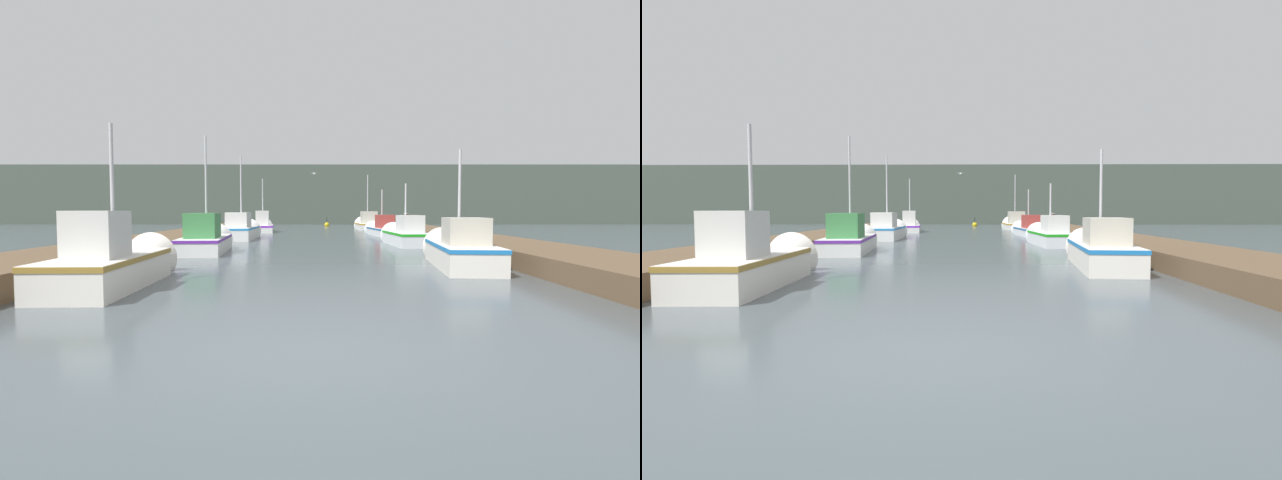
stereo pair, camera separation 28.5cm
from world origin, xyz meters
TOP-DOWN VIEW (x-y plane):
  - ground_plane at (0.00, 0.00)m, footprint 200.00×200.00m
  - dock_left at (-6.66, 16.00)m, footprint 2.86×40.00m
  - dock_right at (6.66, 16.00)m, footprint 2.86×40.00m
  - distant_shore_ridge at (0.00, 58.08)m, footprint 120.00×16.00m
  - fishing_boat_0 at (-4.22, 5.25)m, footprint 1.60×5.02m
  - fishing_boat_1 at (4.10, 9.13)m, footprint 1.88×5.93m
  - fishing_boat_2 at (-4.26, 13.99)m, footprint 1.95×5.80m
  - fishing_boat_3 at (4.03, 17.72)m, footprint 1.73×5.22m
  - fishing_boat_4 at (-4.23, 22.48)m, footprint 1.57×5.67m
  - fishing_boat_5 at (4.03, 26.64)m, footprint 1.73×5.54m
  - fishing_boat_6 at (-4.10, 31.44)m, footprint 1.88×5.28m
  - fishing_boat_7 at (4.03, 36.26)m, footprint 1.96×4.75m
  - mooring_piling_0 at (5.45, 25.60)m, footprint 0.31×0.31m
  - channel_buoy at (0.79, 44.18)m, footprint 0.49×0.49m
  - seagull_lead at (-0.31, 27.41)m, footprint 0.45×0.49m

SIDE VIEW (x-z plane):
  - ground_plane at x=0.00m, z-range 0.00..0.00m
  - channel_buoy at x=0.79m, z-range -0.35..0.64m
  - dock_left at x=-6.66m, z-range 0.00..0.51m
  - dock_right at x=6.66m, z-range 0.00..0.51m
  - fishing_boat_5 at x=4.03m, z-range -1.24..2.03m
  - fishing_boat_7 at x=4.03m, z-range -2.10..2.96m
  - fishing_boat_6 at x=-4.10m, z-range -1.73..2.61m
  - fishing_boat_3 at x=4.03m, z-range -1.15..2.03m
  - fishing_boat_1 at x=4.10m, z-range -1.35..2.27m
  - fishing_boat_2 at x=-4.26m, z-range -1.95..2.89m
  - fishing_boat_0 at x=-4.22m, z-range -1.39..2.34m
  - fishing_boat_4 at x=-4.23m, z-range -1.99..2.97m
  - mooring_piling_0 at x=5.45m, z-range 0.01..1.42m
  - distant_shore_ridge at x=0.00m, z-range 0.00..6.63m
  - seagull_lead at x=-0.31m, z-range 3.91..4.03m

